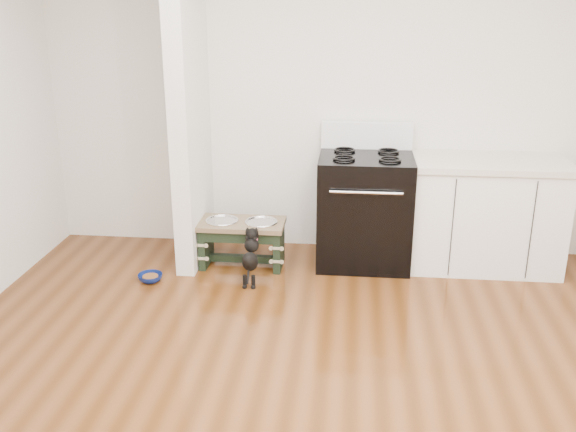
# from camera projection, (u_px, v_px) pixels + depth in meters

# --- Properties ---
(ground) EXTENTS (5.00, 5.00, 0.00)m
(ground) POSITION_uv_depth(u_px,v_px,m) (318.00, 417.00, 3.47)
(ground) COLOR #48250D
(ground) RESTS_ON ground
(room_shell) EXTENTS (5.00, 5.00, 5.00)m
(room_shell) POSITION_uv_depth(u_px,v_px,m) (323.00, 120.00, 2.93)
(room_shell) COLOR silver
(room_shell) RESTS_ON ground
(partition_wall) EXTENTS (0.15, 0.80, 2.70)m
(partition_wall) POSITION_uv_depth(u_px,v_px,m) (189.00, 101.00, 5.11)
(partition_wall) COLOR silver
(partition_wall) RESTS_ON ground
(oven_range) EXTENTS (0.76, 0.69, 1.14)m
(oven_range) POSITION_uv_depth(u_px,v_px,m) (364.00, 208.00, 5.31)
(oven_range) COLOR black
(oven_range) RESTS_ON ground
(cabinet_run) EXTENTS (1.24, 0.64, 0.91)m
(cabinet_run) POSITION_uv_depth(u_px,v_px,m) (485.00, 214.00, 5.24)
(cabinet_run) COLOR white
(cabinet_run) RESTS_ON ground
(dog_feeder) EXTENTS (0.70, 0.38, 0.40)m
(dog_feeder) POSITION_uv_depth(u_px,v_px,m) (242.00, 235.00, 5.30)
(dog_feeder) COLOR black
(dog_feeder) RESTS_ON ground
(puppy) EXTENTS (0.12, 0.36, 0.43)m
(puppy) POSITION_uv_depth(u_px,v_px,m) (251.00, 255.00, 5.00)
(puppy) COLOR black
(puppy) RESTS_ON ground
(floor_bowl) EXTENTS (0.23, 0.23, 0.06)m
(floor_bowl) POSITION_uv_depth(u_px,v_px,m) (150.00, 278.00, 5.08)
(floor_bowl) COLOR #0C1A56
(floor_bowl) RESTS_ON ground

